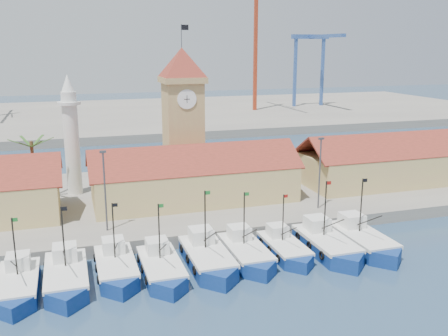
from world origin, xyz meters
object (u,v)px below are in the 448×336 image
object	(u,v)px
boat_0	(18,287)
boat_4	(208,260)
clock_tower	(183,116)
minaret	(71,135)

from	to	relation	value
boat_0	boat_4	size ratio (longest dim) A/B	0.90
clock_tower	minaret	bearing A→B (deg)	172.39
boat_0	clock_tower	size ratio (longest dim) A/B	0.42
boat_0	minaret	distance (m)	27.88
boat_0	boat_4	xyz separation A→B (m)	(17.50, 0.34, 0.09)
clock_tower	minaret	distance (m)	15.30
boat_0	boat_4	world-z (taller)	boat_4
minaret	boat_4	bearing A→B (deg)	-64.90
boat_0	clock_tower	world-z (taller)	clock_tower
clock_tower	boat_4	bearing A→B (deg)	-97.47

